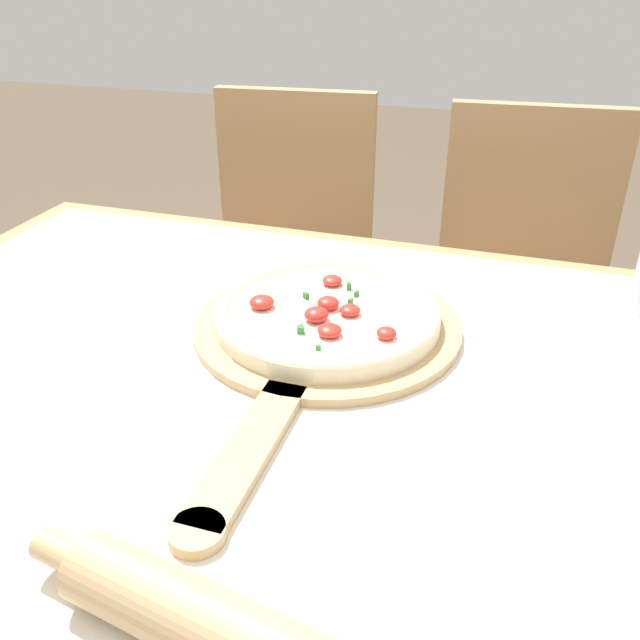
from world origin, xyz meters
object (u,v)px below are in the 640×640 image
at_px(pizza_peel, 321,335).
at_px(pizza, 327,313).
at_px(chair_left, 289,254).
at_px(chair_right, 521,284).

distance_m(pizza_peel, pizza, 0.03).
bearing_deg(chair_left, pizza_peel, -72.58).
distance_m(pizza_peel, chair_right, 0.80).
bearing_deg(pizza, pizza_peel, -89.87).
bearing_deg(pizza_peel, chair_right, 71.99).
bearing_deg(pizza_peel, pizza, 90.13).
height_order(pizza, chair_right, chair_right).
bearing_deg(chair_right, pizza_peel, -112.58).
relative_size(pizza_peel, chair_left, 0.65).
bearing_deg(chair_right, pizza, -113.21).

